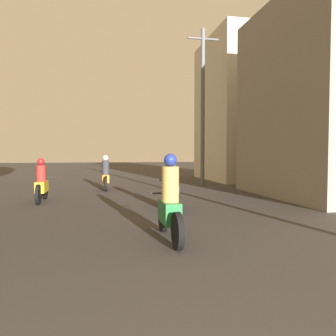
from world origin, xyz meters
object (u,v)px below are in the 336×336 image
utility_pole_far (203,105)px  motorcycle_blue (171,188)px  motorcycle_yellow (42,184)px  building_right_near (333,101)px  motorcycle_green (170,206)px  building_right_far (244,110)px  motorcycle_orange (106,176)px

utility_pole_far → motorcycle_blue: bearing=-114.5°
motorcycle_yellow → utility_pole_far: (7.01, 4.28, 3.50)m
motorcycle_blue → building_right_near: bearing=20.4°
motorcycle_green → utility_pole_far: size_ratio=0.25×
utility_pole_far → motorcycle_green: bearing=-110.8°
building_right_near → utility_pole_far: (-3.65, 4.88, 0.48)m
motorcycle_blue → building_right_far: (6.79, 9.95, 3.68)m
motorcycle_orange → utility_pole_far: 6.04m
building_right_near → building_right_far: building_right_far is taller
building_right_near → motorcycle_yellow: bearing=176.8°
motorcycle_green → utility_pole_far: 11.16m
motorcycle_orange → building_right_far: building_right_far is taller
motorcycle_green → motorcycle_yellow: (-3.24, 5.64, -0.06)m
motorcycle_orange → building_right_near: (8.49, -3.89, 3.00)m
motorcycle_blue → motorcycle_yellow: (-3.94, 2.44, -0.05)m
motorcycle_orange → motorcycle_blue: bearing=-71.4°
motorcycle_yellow → motorcycle_green: bearing=-64.7°
motorcycle_blue → motorcycle_orange: motorcycle_blue is taller
motorcycle_orange → building_right_near: bearing=-23.3°
building_right_near → motorcycle_green: bearing=-145.8°
building_right_far → utility_pole_far: bearing=-139.0°
building_right_near → motorcycle_blue: bearing=-164.7°
building_right_far → building_right_near: bearing=-90.5°
motorcycle_blue → motorcycle_orange: (-1.78, 5.72, -0.03)m
motorcycle_yellow → building_right_near: 11.09m
motorcycle_blue → building_right_far: 12.59m
motorcycle_orange → utility_pole_far: bearing=13.0°
motorcycle_blue → utility_pole_far: (3.07, 6.72, 3.45)m
motorcycle_green → motorcycle_orange: 9.00m
motorcycle_yellow → utility_pole_far: size_ratio=0.25×
building_right_near → building_right_far: bearing=89.5°
motorcycle_blue → utility_pole_far: size_ratio=0.25×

